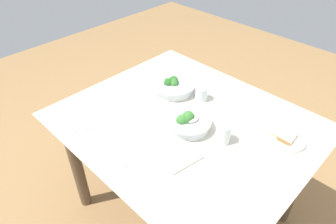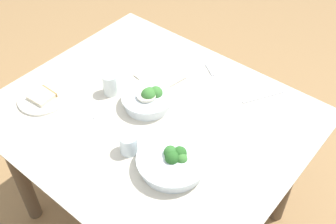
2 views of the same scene
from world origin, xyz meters
The scene contains 11 objects.
ground_plane centered at (0.00, 0.00, 0.00)m, with size 6.00×6.00×0.00m, color #9E7547.
dining_table centered at (0.00, 0.00, 0.64)m, with size 1.23×1.05×0.76m.
broccoli_bowl_far centered at (-0.24, 0.15, 0.79)m, with size 0.26×0.26×0.09m.
broccoli_bowl_near centered at (0.05, -0.03, 0.79)m, with size 0.22×0.22×0.10m.
bread_side_plate centered at (0.42, 0.23, 0.77)m, with size 0.21×0.21×0.03m.
water_glass_center centered at (-0.07, 0.20, 0.80)m, with size 0.07×0.07×0.08m, color silver.
water_glass_side centered at (0.22, 0.01, 0.81)m, with size 0.07×0.07×0.10m, color silver.
fork_by_far_bowl centered at (0.19, 0.12, 0.76)m, with size 0.06×0.10×0.00m.
fork_by_near_bowl centered at (-0.02, -0.39, 0.76)m, with size 0.09×0.06×0.00m.
table_knife_left centered at (-0.30, -0.38, 0.76)m, with size 0.20×0.01×0.00m, color #B7B7BC.
napkin_folded_upper centered at (0.13, -0.20, 0.76)m, with size 0.17×0.17×0.01m, color #B1A997.
Camera 2 is at (-0.83, 0.89, 1.95)m, focal length 44.15 mm.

